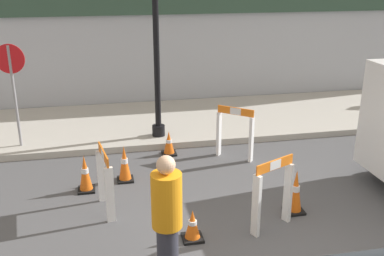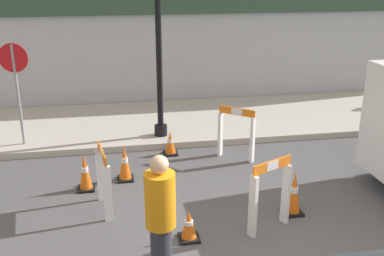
% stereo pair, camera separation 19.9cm
% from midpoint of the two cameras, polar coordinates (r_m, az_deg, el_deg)
% --- Properties ---
extents(sidewalk_slab, '(18.00, 3.33, 0.14)m').
position_cam_midpoint_polar(sidewalk_slab, '(11.44, -0.28, 1.04)').
color(sidewalk_slab, '#ADA89E').
rests_on(sidewalk_slab, ground_plane).
extents(storefront_facade, '(18.00, 0.22, 5.50)m').
position_cam_midpoint_polar(storefront_facade, '(12.59, -1.91, 15.22)').
color(storefront_facade, '#A3A8B2').
rests_on(storefront_facade, ground_plane).
extents(stop_sign, '(0.60, 0.10, 2.16)m').
position_cam_midpoint_polar(stop_sign, '(9.91, -22.39, 5.78)').
color(stop_sign, gray).
rests_on(stop_sign, sidewalk_slab).
extents(barricade_0, '(0.72, 0.44, 1.12)m').
position_cam_midpoint_polar(barricade_0, '(6.78, 9.42, -8.12)').
color(barricade_0, white).
rests_on(barricade_0, ground_plane).
extents(barricade_1, '(0.68, 0.60, 1.09)m').
position_cam_midpoint_polar(barricade_1, '(9.16, 4.86, -0.47)').
color(barricade_1, white).
rests_on(barricade_1, ground_plane).
extents(barricade_2, '(0.26, 0.78, 1.07)m').
position_cam_midpoint_polar(barricade_2, '(7.31, -11.74, -6.37)').
color(barricade_2, white).
rests_on(barricade_2, ground_plane).
extents(traffic_cone_0, '(0.30, 0.30, 0.52)m').
position_cam_midpoint_polar(traffic_cone_0, '(9.44, -3.56, -1.98)').
color(traffic_cone_0, black).
rests_on(traffic_cone_0, ground_plane).
extents(traffic_cone_1, '(0.30, 0.30, 0.68)m').
position_cam_midpoint_polar(traffic_cone_1, '(8.12, -14.10, -5.68)').
color(traffic_cone_1, black).
rests_on(traffic_cone_1, ground_plane).
extents(traffic_cone_2, '(0.30, 0.30, 0.47)m').
position_cam_midpoint_polar(traffic_cone_2, '(6.60, -0.82, -12.30)').
color(traffic_cone_2, black).
rests_on(traffic_cone_2, ground_plane).
extents(traffic_cone_3, '(0.30, 0.30, 0.69)m').
position_cam_midpoint_polar(traffic_cone_3, '(8.36, -9.24, -4.53)').
color(traffic_cone_3, black).
rests_on(traffic_cone_3, ground_plane).
extents(traffic_cone_4, '(0.30, 0.30, 0.74)m').
position_cam_midpoint_polar(traffic_cone_4, '(7.38, 12.25, -7.95)').
color(traffic_cone_4, black).
rests_on(traffic_cone_4, ground_plane).
extents(person_worker, '(0.47, 0.47, 1.73)m').
position_cam_midpoint_polar(person_worker, '(5.43, -4.26, -11.36)').
color(person_worker, '#33333D').
rests_on(person_worker, ground_plane).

